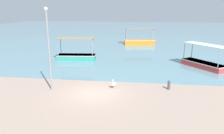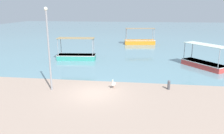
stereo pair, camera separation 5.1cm
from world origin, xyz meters
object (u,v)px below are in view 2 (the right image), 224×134
at_px(fishing_boat_outer, 77,56).
at_px(mooring_bollard, 169,85).
at_px(fishing_boat_far_left, 203,63).
at_px(pelican, 114,84).
at_px(lamp_post, 49,46).
at_px(fishing_boat_near_left, 140,41).

distance_m(fishing_boat_outer, mooring_bollard, 14.18).
xyz_separation_m(fishing_boat_far_left, pelican, (-9.14, -7.75, -0.13)).
distance_m(lamp_post, mooring_bollard, 10.08).
bearing_deg(fishing_boat_near_left, lamp_post, -105.65).
height_order(lamp_post, mooring_bollard, lamp_post).
relative_size(fishing_boat_outer, pelican, 6.27).
bearing_deg(fishing_boat_outer, lamp_post, -84.14).
bearing_deg(fishing_boat_far_left, fishing_boat_outer, 172.47).
bearing_deg(pelican, fishing_boat_far_left, 40.32).
height_order(pelican, mooring_bollard, pelican).
xyz_separation_m(fishing_boat_far_left, lamp_post, (-14.06, -8.85, 3.13)).
height_order(fishing_boat_near_left, lamp_post, lamp_post).
height_order(fishing_boat_near_left, fishing_boat_far_left, fishing_boat_near_left).
bearing_deg(fishing_boat_outer, fishing_boat_far_left, -7.53).
xyz_separation_m(fishing_boat_near_left, fishing_boat_outer, (-7.97, -13.61, -0.05)).
relative_size(fishing_boat_near_left, pelican, 7.15).
bearing_deg(mooring_bollard, fishing_boat_near_left, 96.41).
xyz_separation_m(fishing_boat_far_left, fishing_boat_outer, (-15.18, 2.01, 0.02)).
relative_size(fishing_boat_far_left, pelican, 6.26).
distance_m(pelican, mooring_bollard, 4.53).
height_order(fishing_boat_near_left, fishing_boat_outer, fishing_boat_near_left).
xyz_separation_m(fishing_boat_outer, lamp_post, (1.11, -10.85, 3.10)).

